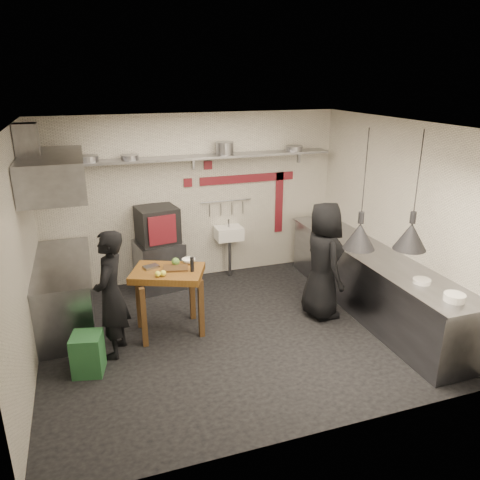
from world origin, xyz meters
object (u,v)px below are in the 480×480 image
object	(u,v)px
oven_stand	(160,264)
prep_table	(169,301)
combi_oven	(157,225)
chef_left	(111,295)
chef_right	(323,261)
green_bin	(88,354)

from	to	relation	value
oven_stand	prep_table	bearing A→B (deg)	-103.68
combi_oven	chef_left	xyz separation A→B (m)	(-0.88, -1.80, -0.27)
combi_oven	prep_table	world-z (taller)	combi_oven
chef_right	oven_stand	bearing A→B (deg)	52.32
combi_oven	chef_right	distance (m)	2.71
oven_stand	prep_table	world-z (taller)	prep_table
oven_stand	green_bin	bearing A→B (deg)	-128.96
prep_table	chef_left	size ratio (longest dim) A/B	0.56
prep_table	oven_stand	bearing A→B (deg)	108.20
combi_oven	chef_left	world-z (taller)	chef_left
combi_oven	prep_table	bearing A→B (deg)	-103.78
green_bin	chef_right	xyz separation A→B (m)	(3.29, 0.40, 0.61)
chef_left	combi_oven	bearing A→B (deg)	174.25
prep_table	chef_left	xyz separation A→B (m)	(-0.76, -0.31, 0.36)
combi_oven	green_bin	world-z (taller)	combi_oven
combi_oven	green_bin	distance (m)	2.59
combi_oven	chef_left	size ratio (longest dim) A/B	0.37
oven_stand	green_bin	world-z (taller)	oven_stand
oven_stand	combi_oven	world-z (taller)	combi_oven
combi_oven	chef_left	bearing A→B (deg)	-125.15
chef_left	chef_right	distance (m)	2.95
prep_table	green_bin	bearing A→B (deg)	-127.53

